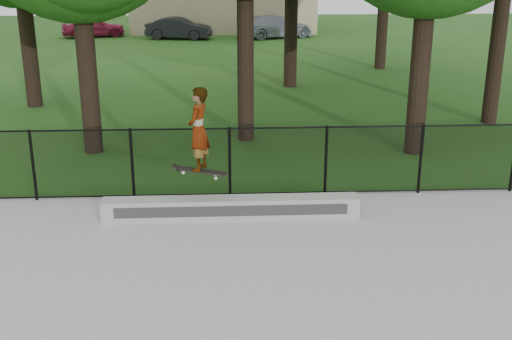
# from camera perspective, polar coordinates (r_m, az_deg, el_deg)

# --- Properties ---
(grind_ledge) EXTENTS (4.89, 0.40, 0.42)m
(grind_ledge) POSITION_cam_1_polar(r_m,az_deg,el_deg) (12.29, -2.21, -3.41)
(grind_ledge) COLOR #A2A19D
(grind_ledge) RESTS_ON concrete_slab
(car_a) EXTENTS (4.09, 2.62, 1.31)m
(car_a) POSITION_cam_1_polar(r_m,az_deg,el_deg) (42.17, -14.29, 12.26)
(car_a) COLOR maroon
(car_a) RESTS_ON ground
(car_b) EXTENTS (3.77, 2.04, 1.30)m
(car_b) POSITION_cam_1_polar(r_m,az_deg,el_deg) (40.18, -6.89, 12.40)
(car_b) COLOR black
(car_b) RESTS_ON ground
(car_c) EXTENTS (4.69, 3.26, 1.36)m
(car_c) POSITION_cam_1_polar(r_m,az_deg,el_deg) (40.56, 1.75, 12.62)
(car_c) COLOR gray
(car_c) RESTS_ON ground
(skater_airborne) EXTENTS (0.84, 0.66, 1.71)m
(skater_airborne) POSITION_cam_1_polar(r_m,az_deg,el_deg) (11.79, -5.13, 3.45)
(skater_airborne) COLOR black
(skater_airborne) RESTS_ON ground
(chainlink_fence) EXTENTS (16.06, 0.06, 1.50)m
(chainlink_fence) POSITION_cam_1_polar(r_m,az_deg,el_deg) (13.40, 6.23, 0.84)
(chainlink_fence) COLOR black
(chainlink_fence) RESTS_ON concrete_slab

